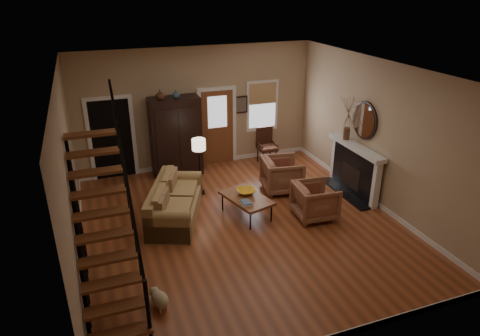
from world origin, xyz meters
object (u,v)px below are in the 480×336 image
object	(u,v)px
coffee_table	(246,206)
armchair_left	(315,201)
floor_lamp	(200,167)
side_chair	(267,146)
armchair_right	(282,175)
armoire	(176,136)
sofa	(175,202)

from	to	relation	value
coffee_table	armchair_left	distance (m)	1.52
floor_lamp	side_chair	xyz separation A→B (m)	(2.29, 1.20, -0.20)
coffee_table	armchair_left	world-z (taller)	armchair_left
coffee_table	armchair_right	world-z (taller)	armchair_right
armoire	armchair_right	distance (m)	3.00
armchair_right	side_chair	size ratio (longest dim) A/B	0.92
side_chair	coffee_table	bearing A→B (deg)	-121.87
armoire	armchair_right	world-z (taller)	armoire
armchair_left	armoire	bearing A→B (deg)	39.19
coffee_table	armchair_right	bearing A→B (deg)	34.30
floor_lamp	side_chair	size ratio (longest dim) A/B	1.39
armoire	side_chair	xyz separation A→B (m)	(2.55, -0.20, -0.54)
sofa	coffee_table	size ratio (longest dim) A/B	1.75
floor_lamp	armoire	bearing A→B (deg)	100.49
side_chair	armchair_left	bearing A→B (deg)	-94.11
sofa	armoire	bearing A→B (deg)	98.49
armchair_left	side_chair	xyz separation A→B (m)	(0.23, 3.18, 0.11)
coffee_table	side_chair	size ratio (longest dim) A/B	1.19
sofa	armchair_left	distance (m)	3.05
floor_lamp	side_chair	bearing A→B (deg)	27.55
sofa	armchair_right	world-z (taller)	armchair_right
sofa	armchair_right	distance (m)	2.80
armchair_right	floor_lamp	distance (m)	2.04
sofa	floor_lamp	xyz separation A→B (m)	(0.82, 0.99, 0.31)
armchair_right	armchair_left	bearing A→B (deg)	-165.82
sofa	coffee_table	distance (m)	1.56
armoire	floor_lamp	bearing A→B (deg)	-79.51
armoire	armchair_left	bearing A→B (deg)	-55.53
armoire	sofa	world-z (taller)	armoire
armoire	armchair_right	size ratio (longest dim) A/B	2.24
coffee_table	armchair_left	xyz separation A→B (m)	(1.39, -0.57, 0.16)
sofa	armchair_right	size ratio (longest dim) A/B	2.28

